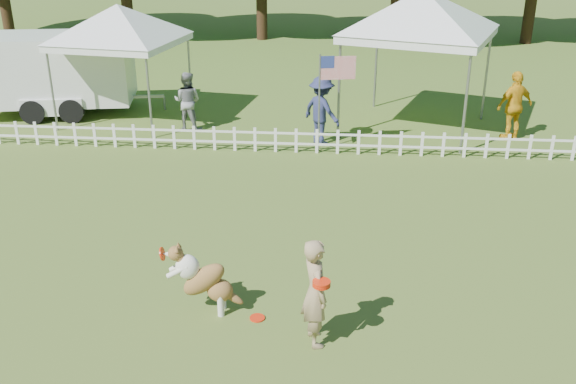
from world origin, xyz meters
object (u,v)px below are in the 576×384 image
object	(u,v)px
handler	(316,292)
spectator_c	(514,106)
frisbee_on_turf	(257,318)
spectator_a	(187,101)
flag_pole	(319,104)
dog	(205,280)
spectator_b	(321,110)
canopy_tent_left	(123,65)
canopy_tent_right	(417,62)
cargo_trailer	(57,74)

from	to	relation	value
handler	spectator_c	world-z (taller)	spectator_c
handler	frisbee_on_turf	bearing A→B (deg)	43.30
spectator_a	flag_pole	bearing A→B (deg)	168.72
dog	spectator_a	bearing A→B (deg)	103.00
flag_pole	spectator_b	bearing A→B (deg)	75.19
flag_pole	spectator_c	xyz separation A→B (m)	(4.88, 1.31, -0.30)
frisbee_on_turf	spectator_c	xyz separation A→B (m)	(5.44, 8.53, 0.87)
flag_pole	spectator_c	world-z (taller)	flag_pole
spectator_a	frisbee_on_turf	bearing A→B (deg)	119.45
handler	spectator_a	xyz separation A→B (m)	(-3.82, 9.07, 0.02)
spectator_b	canopy_tent_left	bearing A→B (deg)	24.68
dog	canopy_tent_left	bearing A→B (deg)	112.43
dog	canopy_tent_right	xyz separation A→B (m)	(3.78, 9.21, 1.24)
handler	spectator_a	distance (m)	9.85
cargo_trailer	spectator_a	distance (m)	4.28
frisbee_on_turf	spectator_a	world-z (taller)	spectator_a
handler	canopy_tent_left	size ratio (longest dim) A/B	0.49
frisbee_on_turf	cargo_trailer	xyz separation A→B (m)	(-7.05, 9.90, 1.13)
frisbee_on_turf	canopy_tent_right	world-z (taller)	canopy_tent_right
spectator_a	spectator_b	xyz separation A→B (m)	(3.58, -0.81, 0.07)
cargo_trailer	flag_pole	xyz separation A→B (m)	(7.61, -2.68, 0.03)
dog	spectator_b	size ratio (longest dim) A/B	0.63
spectator_a	cargo_trailer	bearing A→B (deg)	-7.05
frisbee_on_turf	cargo_trailer	bearing A→B (deg)	125.46
dog	spectator_b	distance (m)	7.82
canopy_tent_right	cargo_trailer	size ratio (longest dim) A/B	0.68
canopy_tent_right	cargo_trailer	world-z (taller)	canopy_tent_right
canopy_tent_left	handler	bearing A→B (deg)	-51.09
cargo_trailer	dog	bearing A→B (deg)	-67.95
frisbee_on_turf	spectator_a	bearing A→B (deg)	109.08
cargo_trailer	spectator_a	bearing A→B (deg)	-28.16
handler	frisbee_on_turf	size ratio (longest dim) A/B	7.02
handler	frisbee_on_turf	world-z (taller)	handler
flag_pole	spectator_c	bearing A→B (deg)	3.99
frisbee_on_turf	spectator_a	distance (m)	9.16
canopy_tent_right	spectator_b	size ratio (longest dim) A/B	2.09
spectator_a	spectator_b	size ratio (longest dim) A/B	0.92
handler	flag_pole	distance (m)	7.68
dog	cargo_trailer	size ratio (longest dim) A/B	0.20
flag_pole	spectator_c	size ratio (longest dim) A/B	1.34
cargo_trailer	spectator_b	bearing A→B (deg)	-25.97
frisbee_on_turf	canopy_tent_right	distance (m)	9.96
frisbee_on_turf	spectator_a	size ratio (longest dim) A/B	0.14
flag_pole	spectator_b	distance (m)	0.68
handler	dog	world-z (taller)	handler
handler	cargo_trailer	size ratio (longest dim) A/B	0.29
canopy_tent_right	flag_pole	xyz separation A→B (m)	(-2.47, -2.11, -0.60)
handler	canopy_tent_right	world-z (taller)	canopy_tent_right
canopy_tent_right	spectator_c	size ratio (longest dim) A/B	2.02
frisbee_on_turf	cargo_trailer	world-z (taller)	cargo_trailer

